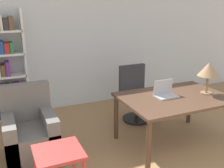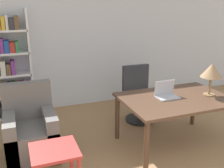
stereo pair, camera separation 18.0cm
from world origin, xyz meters
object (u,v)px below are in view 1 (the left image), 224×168
Objects in this scene: desk at (174,102)px; table_lamp at (209,70)px; office_chair at (135,96)px; bookshelf at (2,71)px; laptop at (165,93)px; side_table_blue at (59,159)px; armchair at (30,135)px.

desk is 0.69m from table_lamp.
bookshelf is (-2.16, 0.93, 0.48)m from office_chair.
bookshelf reaches higher than laptop.
office_chair is at bearing 40.20° from side_table_blue.
table_lamp is at bearing -7.61° from desk.
office_chair is at bearing 87.90° from laptop.
bookshelf reaches higher than side_table_blue.
office_chair is 2.40m from bookshelf.
bookshelf reaches higher than armchair.
armchair is at bearing -164.88° from office_chair.
side_table_blue is 0.57× the size of armchair.
armchair is (-2.53, 0.58, -0.79)m from table_lamp.
bookshelf reaches higher than office_chair.
desk is 1.89m from side_table_blue.
bookshelf is at bearing 99.20° from armchair.
laptop is 0.32× the size of armchair.
side_table_blue is 2.49m from bookshelf.
desk is 2.77× the size of side_table_blue.
laptop is 2.84m from bookshelf.
bookshelf is (-2.13, 1.88, 0.11)m from laptop.
armchair reaches higher than side_table_blue.
table_lamp reaches higher than laptop.
desk is 1.57× the size of office_chair.
table_lamp is at bearing -61.12° from office_chair.
armchair is 0.50× the size of bookshelf.
laptop is at bearing 17.01° from side_table_blue.
office_chair is at bearing 15.12° from armchair.
office_chair is 0.50× the size of bookshelf.
armchair is 1.59m from bookshelf.
laptop reaches higher than desk.
armchair is at bearing 101.10° from side_table_blue.
laptop is 0.67× the size of table_lamp.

